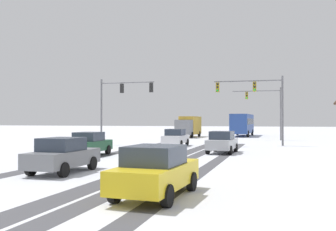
{
  "coord_description": "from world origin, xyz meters",
  "views": [
    {
      "loc": [
        7.95,
        -4.19,
        2.4
      ],
      "look_at": [
        0.0,
        22.91,
        2.8
      ],
      "focal_mm": 39.19,
      "sensor_mm": 36.0,
      "label": 1
    }
  ],
  "objects_px": {
    "car_white_lead": "(176,137)",
    "car_dark_green_third": "(89,144)",
    "traffic_signal_far_right": "(267,104)",
    "car_yellow_cab_fifth": "(156,171)",
    "traffic_signal_near_right": "(258,96)",
    "traffic_signal_near_left": "(119,98)",
    "car_grey_fourth": "(63,155)",
    "box_truck_delivery": "(189,126)",
    "car_silver_second": "(222,142)",
    "bus_oncoming": "(242,123)"
  },
  "relations": [
    {
      "from": "traffic_signal_near_left",
      "to": "traffic_signal_far_right",
      "type": "bearing_deg",
      "value": 45.55
    },
    {
      "from": "traffic_signal_near_left",
      "to": "car_dark_green_third",
      "type": "bearing_deg",
      "value": -77.01
    },
    {
      "from": "car_dark_green_third",
      "to": "box_truck_delivery",
      "type": "relative_size",
      "value": 0.56
    },
    {
      "from": "car_dark_green_third",
      "to": "car_grey_fourth",
      "type": "bearing_deg",
      "value": -69.91
    },
    {
      "from": "car_white_lead",
      "to": "car_grey_fourth",
      "type": "xyz_separation_m",
      "value": [
        -0.41,
        -18.39,
        0.0
      ]
    },
    {
      "from": "car_white_lead",
      "to": "traffic_signal_near_right",
      "type": "bearing_deg",
      "value": 11.41
    },
    {
      "from": "traffic_signal_near_left",
      "to": "bus_oncoming",
      "type": "distance_m",
      "value": 26.96
    },
    {
      "from": "car_white_lead",
      "to": "bus_oncoming",
      "type": "xyz_separation_m",
      "value": [
        4.1,
        24.68,
        1.18
      ]
    },
    {
      "from": "traffic_signal_near_right",
      "to": "box_truck_delivery",
      "type": "height_order",
      "value": "traffic_signal_near_right"
    },
    {
      "from": "traffic_signal_far_right",
      "to": "traffic_signal_near_left",
      "type": "height_order",
      "value": "same"
    },
    {
      "from": "car_white_lead",
      "to": "car_dark_green_third",
      "type": "xyz_separation_m",
      "value": [
        -3.23,
        -10.67,
        0.0
      ]
    },
    {
      "from": "traffic_signal_far_right",
      "to": "car_grey_fourth",
      "type": "height_order",
      "value": "traffic_signal_far_right"
    },
    {
      "from": "car_white_lead",
      "to": "car_silver_second",
      "type": "xyz_separation_m",
      "value": [
        5.21,
        -6.02,
        0.0
      ]
    },
    {
      "from": "car_yellow_cab_fifth",
      "to": "car_white_lead",
      "type": "bearing_deg",
      "value": 103.6
    },
    {
      "from": "traffic_signal_near_left",
      "to": "car_silver_second",
      "type": "height_order",
      "value": "traffic_signal_near_left"
    },
    {
      "from": "traffic_signal_near_right",
      "to": "car_silver_second",
      "type": "bearing_deg",
      "value": -106.76
    },
    {
      "from": "car_dark_green_third",
      "to": "car_yellow_cab_fifth",
      "type": "xyz_separation_m",
      "value": [
        8.62,
        -11.58,
        0.0
      ]
    },
    {
      "from": "traffic_signal_near_left",
      "to": "car_dark_green_third",
      "type": "xyz_separation_m",
      "value": [
        2.39,
        -10.34,
        -3.81
      ]
    },
    {
      "from": "traffic_signal_near_left",
      "to": "bus_oncoming",
      "type": "xyz_separation_m",
      "value": [
        9.72,
        25.0,
        -2.63
      ]
    },
    {
      "from": "car_dark_green_third",
      "to": "car_grey_fourth",
      "type": "height_order",
      "value": "same"
    },
    {
      "from": "traffic_signal_near_right",
      "to": "car_yellow_cab_fifth",
      "type": "bearing_deg",
      "value": -95.05
    },
    {
      "from": "traffic_signal_near_right",
      "to": "car_yellow_cab_fifth",
      "type": "relative_size",
      "value": 1.56
    },
    {
      "from": "traffic_signal_far_right",
      "to": "car_yellow_cab_fifth",
      "type": "height_order",
      "value": "traffic_signal_far_right"
    },
    {
      "from": "car_silver_second",
      "to": "box_truck_delivery",
      "type": "relative_size",
      "value": 0.56
    },
    {
      "from": "traffic_signal_near_left",
      "to": "car_yellow_cab_fifth",
      "type": "relative_size",
      "value": 1.56
    },
    {
      "from": "traffic_signal_near_left",
      "to": "car_grey_fourth",
      "type": "bearing_deg",
      "value": -73.91
    },
    {
      "from": "traffic_signal_far_right",
      "to": "bus_oncoming",
      "type": "relative_size",
      "value": 0.59
    },
    {
      "from": "car_white_lead",
      "to": "box_truck_delivery",
      "type": "xyz_separation_m",
      "value": [
        -3.06,
        18.65,
        0.82
      ]
    },
    {
      "from": "traffic_signal_near_left",
      "to": "box_truck_delivery",
      "type": "distance_m",
      "value": 19.38
    },
    {
      "from": "traffic_signal_near_right",
      "to": "car_silver_second",
      "type": "height_order",
      "value": "traffic_signal_near_right"
    },
    {
      "from": "car_dark_green_third",
      "to": "box_truck_delivery",
      "type": "height_order",
      "value": "box_truck_delivery"
    },
    {
      "from": "car_yellow_cab_fifth",
      "to": "box_truck_delivery",
      "type": "height_order",
      "value": "box_truck_delivery"
    },
    {
      "from": "traffic_signal_far_right",
      "to": "car_grey_fourth",
      "type": "xyz_separation_m",
      "value": [
        -8.45,
        -31.99,
        -3.6
      ]
    },
    {
      "from": "traffic_signal_far_right",
      "to": "bus_oncoming",
      "type": "bearing_deg",
      "value": 109.57
    },
    {
      "from": "car_white_lead",
      "to": "car_grey_fourth",
      "type": "bearing_deg",
      "value": -91.27
    },
    {
      "from": "box_truck_delivery",
      "to": "traffic_signal_near_left",
      "type": "bearing_deg",
      "value": -97.68
    },
    {
      "from": "bus_oncoming",
      "to": "box_truck_delivery",
      "type": "bearing_deg",
      "value": -139.94
    },
    {
      "from": "car_white_lead",
      "to": "car_dark_green_third",
      "type": "height_order",
      "value": "same"
    },
    {
      "from": "traffic_signal_near_right",
      "to": "car_grey_fourth",
      "type": "distance_m",
      "value": 21.75
    },
    {
      "from": "traffic_signal_far_right",
      "to": "traffic_signal_near_left",
      "type": "xyz_separation_m",
      "value": [
        -13.66,
        -13.92,
        0.21
      ]
    },
    {
      "from": "traffic_signal_far_right",
      "to": "box_truck_delivery",
      "type": "bearing_deg",
      "value": 155.52
    },
    {
      "from": "traffic_signal_near_right",
      "to": "car_dark_green_third",
      "type": "distance_m",
      "value": 16.67
    },
    {
      "from": "car_silver_second",
      "to": "box_truck_delivery",
      "type": "xyz_separation_m",
      "value": [
        -8.27,
        24.68,
        0.82
      ]
    },
    {
      "from": "traffic_signal_near_left",
      "to": "car_dark_green_third",
      "type": "height_order",
      "value": "traffic_signal_near_left"
    },
    {
      "from": "traffic_signal_far_right",
      "to": "bus_oncoming",
      "type": "xyz_separation_m",
      "value": [
        -3.94,
        11.08,
        -2.43
      ]
    },
    {
      "from": "traffic_signal_near_left",
      "to": "car_white_lead",
      "type": "bearing_deg",
      "value": 3.32
    },
    {
      "from": "traffic_signal_far_right",
      "to": "traffic_signal_near_left",
      "type": "distance_m",
      "value": 19.51
    },
    {
      "from": "traffic_signal_far_right",
      "to": "bus_oncoming",
      "type": "height_order",
      "value": "traffic_signal_far_right"
    },
    {
      "from": "traffic_signal_near_right",
      "to": "bus_oncoming",
      "type": "height_order",
      "value": "traffic_signal_near_right"
    },
    {
      "from": "car_dark_green_third",
      "to": "car_yellow_cab_fifth",
      "type": "distance_m",
      "value": 14.43
    }
  ]
}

